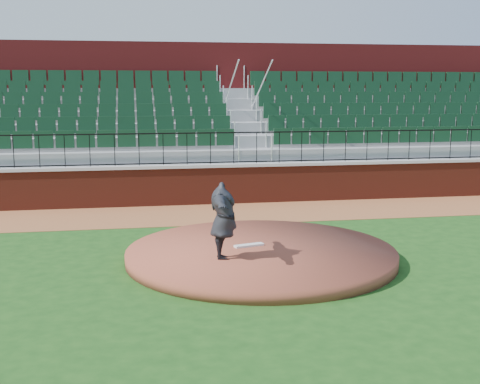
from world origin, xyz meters
name	(u,v)px	position (x,y,z in m)	size (l,w,h in m)	color
ground	(252,263)	(0.00, 0.00, 0.00)	(90.00, 90.00, 0.00)	#174012
warning_track	(218,213)	(0.00, 5.40, 0.01)	(34.00, 3.20, 0.01)	brown
field_wall	(211,185)	(0.00, 7.00, 0.60)	(34.00, 0.35, 1.20)	maroon
wall_cap	(211,166)	(0.00, 7.00, 1.25)	(34.00, 0.45, 0.10)	#B7B7B7
wall_railing	(211,149)	(0.00, 7.00, 1.80)	(34.00, 0.05, 1.00)	black
seating_stands	(201,128)	(0.00, 9.72, 2.30)	(34.00, 5.10, 4.60)	gray
concourse_wall	(193,112)	(0.00, 12.52, 2.75)	(34.00, 0.50, 5.50)	maroon
pitchers_mound	(261,254)	(0.24, 0.21, 0.12)	(5.88, 5.88, 0.25)	brown
pitching_rubber	(249,245)	(0.02, 0.46, 0.27)	(0.68, 0.17, 0.05)	silver
pitcher	(223,221)	(-0.68, -0.44, 1.05)	(1.96, 0.53, 1.60)	black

